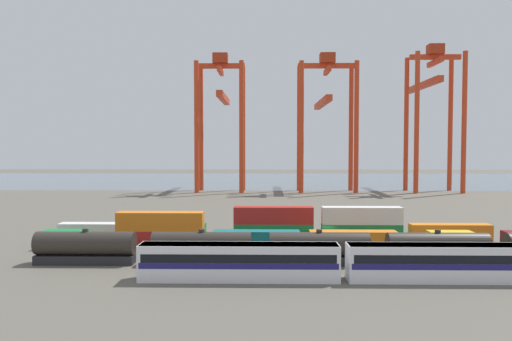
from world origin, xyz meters
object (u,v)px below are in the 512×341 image
object	(u,v)px
passenger_train	(343,261)
freight_tank_row	(319,248)
gantry_crane_west	(221,109)
gantry_crane_central	(326,110)
gantry_crane_east	(432,103)

from	to	relation	value
passenger_train	freight_tank_row	size ratio (longest dim) A/B	0.63
freight_tank_row	gantry_crane_west	distance (m)	108.55
passenger_train	gantry_crane_central	distance (m)	114.72
gantry_crane_central	passenger_train	bearing A→B (deg)	-96.00
passenger_train	gantry_crane_central	xyz separation A→B (m)	(11.71, 111.45, 24.58)
freight_tank_row	gantry_crane_east	distance (m)	117.54
freight_tank_row	gantry_crane_west	size ratio (longest dim) A/B	1.55
gantry_crane_west	gantry_crane_central	xyz separation A→B (m)	(34.48, 0.64, -0.15)
passenger_train	freight_tank_row	distance (m)	7.46
gantry_crane_west	freight_tank_row	bearing A→B (deg)	-78.53
gantry_crane_central	gantry_crane_east	xyz separation A→B (m)	(34.48, -0.32, 2.26)
gantry_crane_west	gantry_crane_central	size ratio (longest dim) A/B	1.00
gantry_crane_central	gantry_crane_east	size ratio (longest dim) A/B	0.94
passenger_train	gantry_crane_east	world-z (taller)	gantry_crane_east
gantry_crane_central	gantry_crane_east	world-z (taller)	gantry_crane_east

